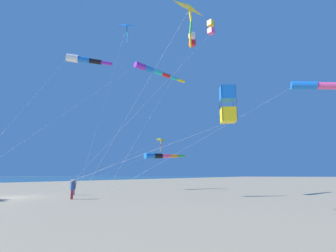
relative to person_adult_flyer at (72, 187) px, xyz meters
The scene contains 13 objects.
ground_plane 6.10m from the person_adult_flyer, 167.85° to the right, with size 600.00×600.00×0.00m, color tan.
person_adult_flyer is the anchor object (origin of this frame).
person_child_green_jacket 4.44m from the person_adult_flyer, 137.30° to the left, with size 0.44×0.47×1.32m.
kite_windsock_red_high_left 14.26m from the person_adult_flyer, 64.35° to the left, with size 8.09×19.03×13.36m.
kite_windsock_purple_drifting 16.27m from the person_adult_flyer, 94.21° to the left, with size 6.88×16.54×4.92m.
kite_delta_long_streamer_right 16.13m from the person_adult_flyer, ahead, with size 11.33×2.34×13.21m.
kite_box_orange_high_right 14.08m from the person_adult_flyer, ahead, with size 15.18×3.70×6.98m.
kite_box_black_fish_shape 24.95m from the person_adult_flyer, 73.47° to the left, with size 2.58×14.65×21.43m.
kite_windsock_magenta_far_left 20.83m from the person_adult_flyer, 17.44° to the left, with size 21.17×5.90×8.74m.
kite_windsock_rainbow_low_near 11.91m from the person_adult_flyer, 134.47° to the left, with size 3.77×10.95×13.28m.
kite_delta_yellow_midlevel 14.43m from the person_adult_flyer, 88.53° to the left, with size 4.36×14.01×6.73m.
kite_box_blue_topmost 20.71m from the person_adult_flyer, 43.48° to the left, with size 9.64×10.69×18.09m.
kite_delta_green_low_center 19.06m from the person_adult_flyer, 90.41° to the left, with size 4.71×3.09×19.49m.
Camera 1 is at (22.76, -13.21, 1.92)m, focal length 26.71 mm.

